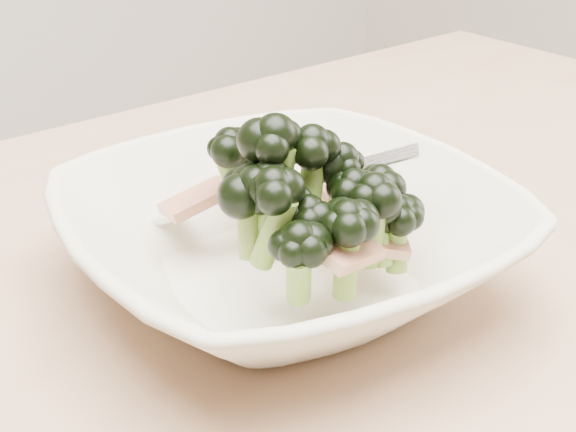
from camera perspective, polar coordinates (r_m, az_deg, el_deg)
name	(u,v)px	position (r m, az deg, el deg)	size (l,w,h in m)	color
dining_table	(329,424)	(0.57, 2.90, -14.53)	(1.20, 0.80, 0.75)	tan
broccoli_dish	(290,232)	(0.50, 0.16, -1.12)	(0.31, 0.31, 0.13)	beige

